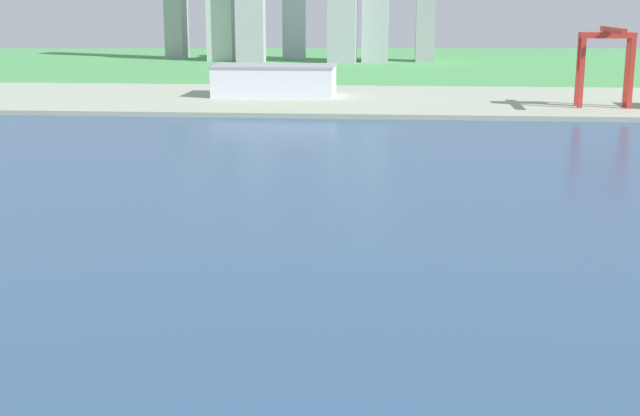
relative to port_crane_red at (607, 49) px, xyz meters
name	(u,v)px	position (x,y,z in m)	size (l,w,h in m)	color
ground_plane	(301,167)	(-133.15, -155.92, -31.00)	(2400.00, 2400.00, 0.00)	#48934F
water_bay	(277,207)	(-133.15, -215.92, -30.92)	(840.00, 360.00, 0.15)	#2D4C70
industrial_pier	(338,100)	(-133.15, 34.08, -29.75)	(840.00, 140.00, 2.50)	#98A28B
port_crane_red	(607,49)	(0.00, 0.00, 0.00)	(25.96, 43.66, 39.22)	#B72D23
warehouse_main	(275,80)	(-168.92, 40.45, -20.00)	(67.01, 34.21, 16.95)	silver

